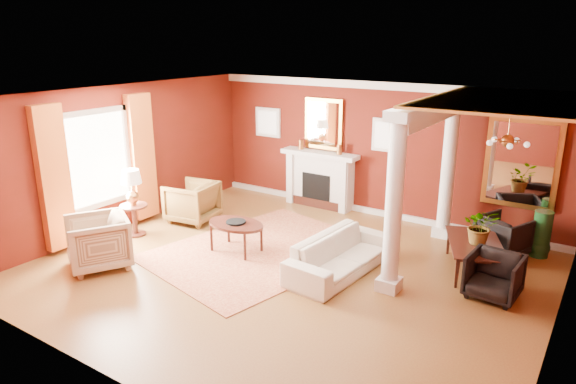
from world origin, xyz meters
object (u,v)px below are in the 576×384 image
Objects in this scene: armchair_leopard at (192,200)px; armchair_stripe at (98,240)px; coffee_table at (236,225)px; side_table at (132,193)px; dining_table at (476,249)px; sofa at (341,249)px.

armchair_stripe is at bearing -2.63° from armchair_leopard.
side_table reaches higher than coffee_table.
dining_table is at bearing 21.73° from coffee_table.
side_table is at bearing 146.22° from armchair_stripe.
side_table reaches higher than armchair_leopard.
dining_table is at bearing 18.30° from side_table.
dining_table is at bearing -51.05° from sofa.
armchair_stripe is 0.89× the size of coffee_table.
armchair_stripe is at bearing -64.07° from side_table.
armchair_stripe is 0.67× the size of dining_table.
armchair_leopard is 1.35m from side_table.
dining_table is at bearing 89.51° from armchair_leopard.
sofa is 4.28m from side_table.
sofa is 1.62× the size of side_table.
sofa is 2.30× the size of armchair_leopard.
armchair_leopard is 0.95× the size of armchair_stripe.
side_table is at bearing -26.12° from armchair_leopard.
armchair_stripe is at bearing -130.77° from coffee_table.
dining_table is (3.87, 1.54, -0.10)m from coffee_table.
side_table is at bearing 86.25° from dining_table.
side_table is 6.41m from dining_table.
armchair_stripe is at bearing 125.45° from sofa.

